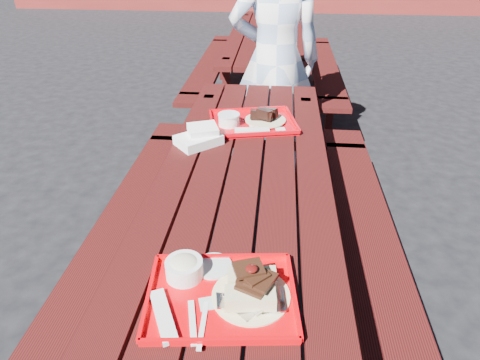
{
  "coord_description": "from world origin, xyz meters",
  "views": [
    {
      "loc": [
        0.13,
        -1.56,
        1.67
      ],
      "look_at": [
        0.0,
        -0.15,
        0.82
      ],
      "focal_mm": 32.0,
      "sensor_mm": 36.0,
      "label": 1
    }
  ],
  "objects_px": {
    "picnic_table_near": "(243,213)",
    "picnic_table_far": "(267,52)",
    "person": "(275,61)",
    "near_tray": "(221,286)",
    "far_tray": "(251,121)"
  },
  "relations": [
    {
      "from": "picnic_table_near",
      "to": "picnic_table_far",
      "type": "relative_size",
      "value": 1.0
    },
    {
      "from": "picnic_table_near",
      "to": "person",
      "type": "relative_size",
      "value": 1.39
    },
    {
      "from": "picnic_table_near",
      "to": "picnic_table_far",
      "type": "distance_m",
      "value": 2.8
    },
    {
      "from": "person",
      "to": "near_tray",
      "type": "bearing_deg",
      "value": 81.53
    },
    {
      "from": "picnic_table_far",
      "to": "far_tray",
      "type": "xyz_separation_m",
      "value": [
        -0.0,
        -2.26,
        0.21
      ]
    },
    {
      "from": "picnic_table_near",
      "to": "person",
      "type": "distance_m",
      "value": 1.42
    },
    {
      "from": "far_tray",
      "to": "picnic_table_far",
      "type": "bearing_deg",
      "value": 89.89
    },
    {
      "from": "picnic_table_near",
      "to": "near_tray",
      "type": "bearing_deg",
      "value": -90.32
    },
    {
      "from": "person",
      "to": "picnic_table_far",
      "type": "bearing_deg",
      "value": -91.82
    },
    {
      "from": "picnic_table_near",
      "to": "picnic_table_far",
      "type": "bearing_deg",
      "value": 90.0
    },
    {
      "from": "picnic_table_far",
      "to": "near_tray",
      "type": "relative_size",
      "value": 5.29
    },
    {
      "from": "picnic_table_near",
      "to": "picnic_table_far",
      "type": "xyz_separation_m",
      "value": [
        0.0,
        2.8,
        0.0
      ]
    },
    {
      "from": "near_tray",
      "to": "far_tray",
      "type": "xyz_separation_m",
      "value": [
        -0.0,
        1.22,
        -0.01
      ]
    },
    {
      "from": "far_tray",
      "to": "near_tray",
      "type": "bearing_deg",
      "value": -89.98
    },
    {
      "from": "person",
      "to": "far_tray",
      "type": "bearing_deg",
      "value": 77.56
    }
  ]
}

